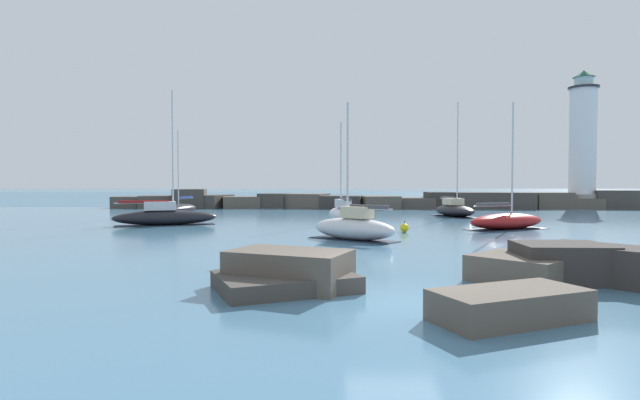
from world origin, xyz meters
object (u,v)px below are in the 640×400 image
Objects in this scene: sailboat_moored_2 at (165,216)px; sailboat_moored_3 at (454,210)px; sailboat_moored_4 at (181,209)px; mooring_buoy_orange_near at (404,228)px; sailboat_moored_5 at (354,227)px; sailboat_moored_1 at (507,221)px; sailboat_moored_0 at (342,214)px; lighthouse at (583,147)px.

sailboat_moored_2 is 26.35m from sailboat_moored_3.
mooring_buoy_orange_near is (20.38, -17.85, -0.28)m from sailboat_moored_4.
sailboat_moored_3 is at bearing 63.58° from sailboat_moored_5.
sailboat_moored_1 is at bearing -87.47° from sailboat_moored_3.
sailboat_moored_0 is at bearing -33.43° from sailboat_moored_4.
sailboat_moored_0 is 10.43× the size of mooring_buoy_orange_near.
mooring_buoy_orange_near is (3.34, 4.40, -0.42)m from sailboat_moored_5.
sailboat_moored_3 is (23.93, 11.04, -0.02)m from sailboat_moored_2.
sailboat_moored_0 is at bearing 158.16° from sailboat_moored_1.
lighthouse is 41.70m from mooring_buoy_orange_near.
lighthouse is at bearing 57.34° from sailboat_moored_1.
sailboat_moored_4 is 28.02m from sailboat_moored_5.
sailboat_moored_4 is (-16.40, 10.83, -0.16)m from sailboat_moored_0.
sailboat_moored_5 is at bearing -33.19° from sailboat_moored_2.
sailboat_moored_2 is 0.94× the size of sailboat_moored_3.
sailboat_moored_3 reaches higher than sailboat_moored_5.
sailboat_moored_1 is at bearing -29.02° from sailboat_moored_4.
sailboat_moored_2 is 13.19× the size of mooring_buoy_orange_near.
mooring_buoy_orange_near is (17.26, -4.71, -0.39)m from sailboat_moored_2.
sailboat_moored_3 is (-0.58, 13.23, 0.09)m from sailboat_moored_1.
lighthouse reaches higher than sailboat_moored_5.
lighthouse is at bearing 16.69° from sailboat_moored_4.
lighthouse is at bearing 39.52° from sailboat_moored_0.
lighthouse is 35.44m from sailboat_moored_1.
sailboat_moored_1 is 11.37× the size of mooring_buoy_orange_near.
sailboat_moored_3 is at bearing 92.53° from sailboat_moored_1.
sailboat_moored_5 is (13.92, -9.10, 0.03)m from sailboat_moored_2.
sailboat_moored_0 is 12.10m from sailboat_moored_1.
sailboat_moored_5 is at bearing -86.80° from sailboat_moored_0.
lighthouse reaches higher than sailboat_moored_0.
sailboat_moored_1 is at bearing -21.84° from sailboat_moored_0.
sailboat_moored_3 is 27.13m from sailboat_moored_4.
sailboat_moored_5 is at bearing -129.06° from lighthouse.
lighthouse is 48.93m from sailboat_moored_4.
sailboat_moored_5 reaches higher than mooring_buoy_orange_near.
sailboat_moored_3 is 17.10m from mooring_buoy_orange_near.
mooring_buoy_orange_near is (-7.25, -2.52, -0.29)m from sailboat_moored_1.
sailboat_moored_1 is 7.68m from mooring_buoy_orange_near.
sailboat_moored_1 is 31.60m from sailboat_moored_4.
lighthouse is 2.26× the size of sailboat_moored_5.
sailboat_moored_0 is at bearing 9.91° from sailboat_moored_2.
sailboat_moored_1 is 24.61m from sailboat_moored_2.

